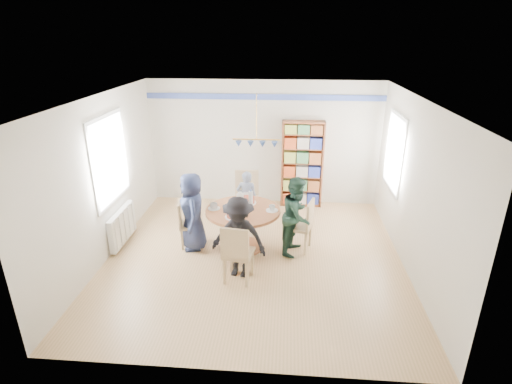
# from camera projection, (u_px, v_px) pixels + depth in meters

# --- Properties ---
(ground) EXTENTS (5.00, 5.00, 0.00)m
(ground) POSITION_uv_depth(u_px,v_px,m) (254.00, 257.00, 6.88)
(ground) COLOR tan
(room_shell) EXTENTS (5.00, 5.00, 5.00)m
(room_shell) POSITION_uv_depth(u_px,v_px,m) (244.00, 151.00, 7.09)
(room_shell) COLOR white
(room_shell) RESTS_ON ground
(radiator) EXTENTS (0.12, 1.00, 0.60)m
(radiator) POSITION_uv_depth(u_px,v_px,m) (122.00, 226.00, 7.21)
(radiator) COLOR silver
(radiator) RESTS_ON ground
(dining_table) EXTENTS (1.30, 1.30, 0.75)m
(dining_table) POSITION_uv_depth(u_px,v_px,m) (243.00, 220.00, 6.98)
(dining_table) COLOR brown
(dining_table) RESTS_ON ground
(chair_left) EXTENTS (0.46, 0.46, 0.86)m
(chair_left) POSITION_uv_depth(u_px,v_px,m) (186.00, 222.00, 7.09)
(chair_left) COLOR tan
(chair_left) RESTS_ON ground
(chair_right) EXTENTS (0.52, 0.52, 0.94)m
(chair_right) POSITION_uv_depth(u_px,v_px,m) (304.00, 223.00, 6.93)
(chair_right) COLOR tan
(chair_right) RESTS_ON ground
(chair_far) EXTENTS (0.50, 0.50, 1.06)m
(chair_far) POSITION_uv_depth(u_px,v_px,m) (247.00, 195.00, 7.97)
(chair_far) COLOR tan
(chair_far) RESTS_ON ground
(chair_near) EXTENTS (0.49, 0.49, 0.98)m
(chair_near) POSITION_uv_depth(u_px,v_px,m) (237.00, 252.00, 6.00)
(chair_near) COLOR tan
(chair_near) RESTS_ON ground
(person_left) EXTENTS (0.64, 0.79, 1.40)m
(person_left) POSITION_uv_depth(u_px,v_px,m) (192.00, 212.00, 6.94)
(person_left) COLOR #1C233E
(person_left) RESTS_ON ground
(person_right) EXTENTS (0.70, 0.80, 1.38)m
(person_right) POSITION_uv_depth(u_px,v_px,m) (297.00, 216.00, 6.82)
(person_right) COLOR #193328
(person_right) RESTS_ON ground
(person_far) EXTENTS (0.44, 0.31, 1.13)m
(person_far) POSITION_uv_depth(u_px,v_px,m) (247.00, 199.00, 7.83)
(person_far) COLOR gray
(person_far) RESTS_ON ground
(person_near) EXTENTS (0.94, 0.64, 1.33)m
(person_near) POSITION_uv_depth(u_px,v_px,m) (239.00, 237.00, 6.14)
(person_near) COLOR black
(person_near) RESTS_ON ground
(bookshelf) EXTENTS (0.90, 0.27, 1.89)m
(bookshelf) POSITION_uv_depth(u_px,v_px,m) (302.00, 165.00, 8.63)
(bookshelf) COLOR brown
(bookshelf) RESTS_ON ground
(tableware) EXTENTS (1.22, 1.22, 0.32)m
(tableware) POSITION_uv_depth(u_px,v_px,m) (241.00, 205.00, 6.91)
(tableware) COLOR white
(tableware) RESTS_ON dining_table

